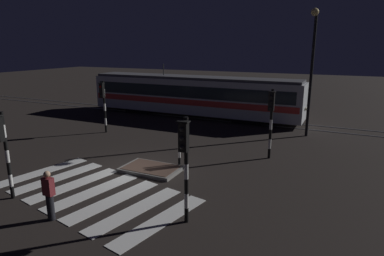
{
  "coord_description": "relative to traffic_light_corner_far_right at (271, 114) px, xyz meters",
  "views": [
    {
      "loc": [
        8.68,
        -11.64,
        5.59
      ],
      "look_at": [
        1.46,
        3.62,
        1.4
      ],
      "focal_mm": 30.96,
      "sensor_mm": 36.0,
      "label": 1
    }
  ],
  "objects": [
    {
      "name": "tram",
      "position": [
        -8.05,
        7.89,
        -0.59
      ],
      "size": [
        17.68,
        2.58,
        4.15
      ],
      "color": "silver",
      "rests_on": "ground"
    },
    {
      "name": "traffic_light_corner_far_left",
      "position": [
        -10.99,
        0.6,
        -0.1
      ],
      "size": [
        0.36,
        0.42,
        3.4
      ],
      "color": "black",
      "rests_on": "ground"
    },
    {
      "name": "traffic_light_corner_far_right",
      "position": [
        0.0,
        0.0,
        0.0
      ],
      "size": [
        0.36,
        0.42,
        3.55
      ],
      "color": "black",
      "rests_on": "ground"
    },
    {
      "name": "ground_plane",
      "position": [
        -5.36,
        -4.52,
        -2.34
      ],
      "size": [
        120.0,
        120.0,
        0.0
      ],
      "primitive_type": "plane",
      "color": "black"
    },
    {
      "name": "crosswalk_zebra",
      "position": [
        -5.36,
        -6.95,
        -2.33
      ],
      "size": [
        8.65,
        5.69,
        0.02
      ],
      "color": "silver",
      "rests_on": "ground"
    },
    {
      "name": "rail_far",
      "position": [
        -5.36,
        8.61,
        -2.33
      ],
      "size": [
        80.0,
        0.12,
        0.03
      ],
      "primitive_type": "cube",
      "color": "#59595E",
      "rests_on": "ground"
    },
    {
      "name": "rail_near",
      "position": [
        -5.36,
        7.18,
        -2.33
      ],
      "size": [
        80.0,
        0.12,
        0.03
      ],
      "primitive_type": "cube",
      "color": "#59595E",
      "rests_on": "ground"
    },
    {
      "name": "pedestrian_waiting_at_kerb",
      "position": [
        -5.12,
        -9.19,
        -1.47
      ],
      "size": [
        0.36,
        0.24,
        1.71
      ],
      "color": "black",
      "rests_on": "ground"
    },
    {
      "name": "traffic_island",
      "position": [
        -4.52,
        -4.0,
        -2.25
      ],
      "size": [
        2.66,
        1.71,
        0.18
      ],
      "color": "slate",
      "rests_on": "ground"
    },
    {
      "name": "street_lamp_trackside_right",
      "position": [
        1.18,
        5.21,
        2.48
      ],
      "size": [
        0.44,
        1.21,
        7.67
      ],
      "color": "black",
      "rests_on": "ground"
    },
    {
      "name": "bollard_island_edge",
      "position": [
        -3.53,
        -3.08,
        -1.78
      ],
      "size": [
        0.12,
        0.12,
        1.11
      ],
      "color": "black",
      "rests_on": "ground"
    },
    {
      "name": "traffic_light_kerb_mid_left",
      "position": [
        -7.73,
        -8.74,
        -0.15
      ],
      "size": [
        0.36,
        0.42,
        3.33
      ],
      "color": "black",
      "rests_on": "ground"
    },
    {
      "name": "traffic_light_corner_near_right",
      "position": [
        -1.02,
        -7.5,
        -0.03
      ],
      "size": [
        0.36,
        0.42,
        3.51
      ],
      "color": "black",
      "rests_on": "ground"
    }
  ]
}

